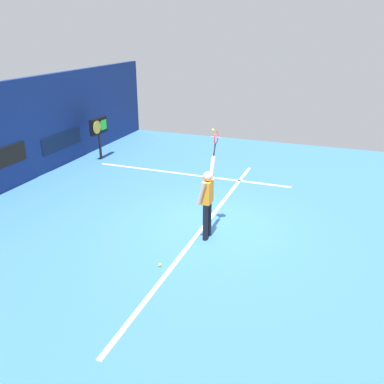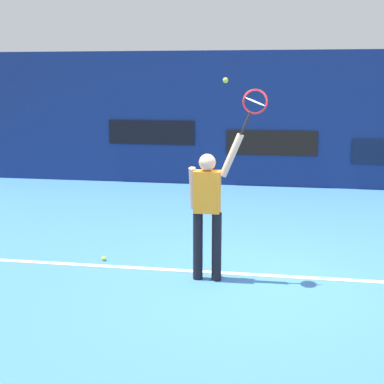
# 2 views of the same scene
# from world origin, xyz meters

# --- Properties ---
(ground_plane) EXTENTS (18.00, 18.00, 0.00)m
(ground_plane) POSITION_xyz_m (0.00, 0.00, 0.00)
(ground_plane) COLOR #3870B2
(sponsor_banner_starboard) EXTENTS (2.20, 0.03, 0.60)m
(sponsor_banner_starboard) POSITION_xyz_m (3.00, 6.74, 0.91)
(sponsor_banner_starboard) COLOR #0C1933
(court_baseline) EXTENTS (10.00, 0.10, 0.01)m
(court_baseline) POSITION_xyz_m (0.00, 0.21, 0.01)
(court_baseline) COLOR white
(court_baseline) RESTS_ON ground_plane
(court_sideline) EXTENTS (0.10, 7.00, 0.01)m
(court_sideline) POSITION_xyz_m (3.57, 2.00, 0.01)
(court_sideline) COLOR white
(court_sideline) RESTS_ON ground_plane
(tennis_player) EXTENTS (0.71, 0.31, 1.96)m
(tennis_player) POSITION_xyz_m (-0.58, -0.05, 1.01)
(tennis_player) COLOR black
(tennis_player) RESTS_ON ground_plane
(tennis_racket) EXTENTS (0.41, 0.27, 0.62)m
(tennis_racket) POSITION_xyz_m (-0.00, -0.05, 2.32)
(tennis_racket) COLOR black
(tennis_ball) EXTENTS (0.07, 0.07, 0.07)m
(tennis_ball) POSITION_xyz_m (-0.36, -0.09, 2.62)
(tennis_ball) COLOR #CCE033
(scoreboard_clock) EXTENTS (0.96, 0.20, 1.59)m
(scoreboard_clock) POSITION_xyz_m (4.16, 5.91, 1.22)
(scoreboard_clock) COLOR black
(scoreboard_clock) RESTS_ON ground_plane
(spare_ball) EXTENTS (0.07, 0.07, 0.07)m
(spare_ball) POSITION_xyz_m (-2.19, 0.47, 0.03)
(spare_ball) COLOR #CCE033
(spare_ball) RESTS_ON ground_plane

